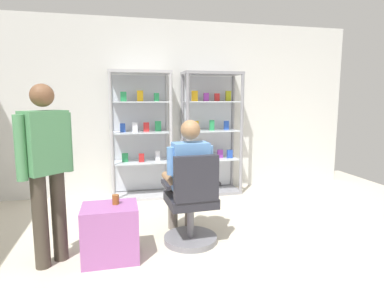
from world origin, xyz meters
TOP-DOWN VIEW (x-y plane):
  - back_wall at (0.00, 3.00)m, footprint 6.00×0.10m
  - display_cabinet_left at (-0.55, 2.76)m, footprint 0.90×0.45m
  - display_cabinet_right at (0.55, 2.76)m, footprint 0.90×0.45m
  - office_chair at (-0.17, 0.96)m, footprint 0.57×0.56m
  - seated_shopkeeper at (-0.18, 1.12)m, footprint 0.50×0.58m
  - storage_crate at (-0.98, 0.83)m, footprint 0.51×0.40m
  - tea_glass at (-0.93, 0.87)m, footprint 0.06×0.06m
  - standing_customer at (-1.51, 0.87)m, footprint 0.41×0.40m

SIDE VIEW (x-z plane):
  - storage_crate at x=-0.98m, z-range 0.00..0.52m
  - office_chair at x=-0.17m, z-range -0.09..0.87m
  - tea_glass at x=-0.93m, z-range 0.52..0.61m
  - seated_shopkeeper at x=-0.18m, z-range 0.07..1.36m
  - standing_customer at x=-1.51m, z-range 0.12..1.75m
  - display_cabinet_right at x=0.55m, z-range 0.01..1.91m
  - display_cabinet_left at x=-0.55m, z-range 0.01..1.91m
  - back_wall at x=0.00m, z-range 0.00..2.70m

